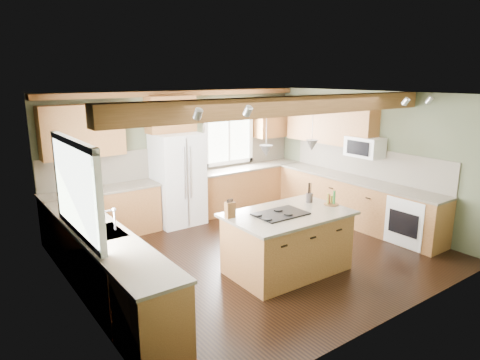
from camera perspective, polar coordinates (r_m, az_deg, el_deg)
floor at (r=7.21m, az=2.19°, el=-9.78°), size 5.60×5.60×0.00m
ceiling at (r=6.61m, az=2.40°, el=11.35°), size 5.60×5.60×0.00m
wall_back at (r=8.85m, az=-7.81°, el=3.37°), size 5.60×0.00×5.60m
wall_left at (r=5.57m, az=-21.01°, el=-3.66°), size 0.00×5.00×5.00m
wall_right at (r=8.77m, az=16.82°, el=2.82°), size 0.00×5.00×5.00m
ceiling_beam at (r=6.04m, az=6.94°, el=9.79°), size 5.55×0.26×0.26m
soffit_trim at (r=8.62m, az=-7.76°, el=11.40°), size 5.55×0.20×0.10m
backsplash_back at (r=8.85m, az=-7.74°, el=2.78°), size 5.58×0.03×0.58m
backsplash_right at (r=8.81m, az=16.46°, el=2.29°), size 0.03×3.70×0.58m
base_cab_back_left at (r=8.11m, az=-17.80°, el=-4.42°), size 2.02×0.60×0.88m
counter_back_left at (r=7.98m, az=-18.04°, el=-1.27°), size 2.06×0.64×0.04m
base_cab_back_right at (r=9.57m, az=1.09°, el=-0.98°), size 2.62×0.60×0.88m
counter_back_right at (r=9.47m, az=1.10°, el=1.71°), size 2.66×0.64×0.04m
base_cab_left at (r=5.99m, az=-17.62°, el=-10.96°), size 0.60×3.70×0.88m
counter_left at (r=5.81m, az=-17.95°, el=-6.83°), size 0.64×3.74×0.04m
base_cab_right at (r=8.77m, az=14.98°, el=-2.85°), size 0.60×3.70×0.88m
counter_right at (r=8.65m, az=15.17°, el=0.07°), size 0.64×3.74×0.04m
upper_cab_back_left at (r=7.85m, az=-20.29°, el=6.13°), size 1.40×0.35×0.90m
upper_cab_over_fridge at (r=8.44m, az=-9.23°, el=8.65°), size 0.96×0.35×0.70m
upper_cab_right at (r=9.11m, az=11.91°, el=7.64°), size 0.35×2.20×0.90m
upper_cab_back_corner at (r=9.91m, az=4.46°, el=8.36°), size 0.90×0.35×0.90m
window_left at (r=5.55m, az=-21.17°, el=-1.03°), size 0.04×1.60×1.05m
window_back at (r=9.38m, az=-1.59°, el=5.63°), size 1.10×0.04×1.00m
sink at (r=5.81m, az=-17.95°, el=-6.79°), size 0.50×0.65×0.03m
faucet at (r=5.82m, az=-16.37°, el=-5.14°), size 0.02×0.02×0.28m
dishwasher at (r=4.90m, az=-12.36°, el=-16.56°), size 0.60×0.60×0.84m
oven at (r=8.06m, az=22.11°, el=-4.97°), size 0.60×0.72×0.84m
microwave at (r=8.53m, az=16.30°, el=4.26°), size 0.40×0.70×0.38m
pendant_left at (r=5.83m, az=3.50°, el=3.87°), size 0.18×0.18×0.16m
pendant_right at (r=6.39m, az=9.55°, el=4.59°), size 0.18×0.18×0.16m
refrigerator at (r=8.46m, az=-8.28°, el=0.11°), size 0.90×0.74×1.80m
island at (r=6.49m, az=6.31°, el=-8.38°), size 1.73×1.08×0.88m
island_top at (r=6.33m, az=6.42°, el=-4.52°), size 1.85×1.19×0.04m
cooktop at (r=6.23m, az=5.43°, el=-4.51°), size 0.75×0.51×0.02m
knife_block at (r=6.05m, az=-1.33°, el=-4.00°), size 0.14×0.11×0.22m
utensil_crock at (r=6.86m, az=9.22°, el=-2.36°), size 0.11×0.11×0.14m
bottle_tray at (r=6.79m, az=12.10°, el=-2.39°), size 0.27×0.27×0.21m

